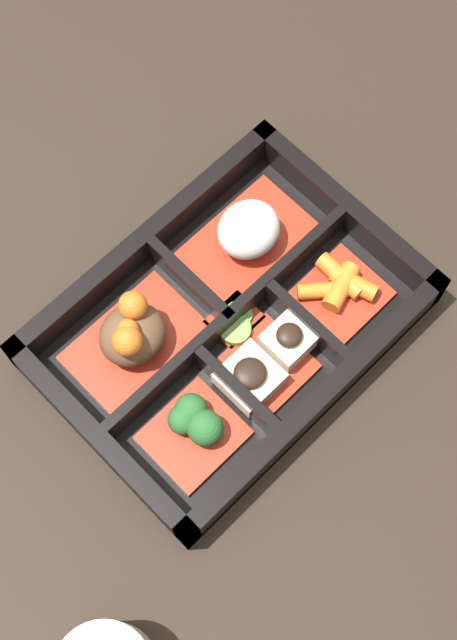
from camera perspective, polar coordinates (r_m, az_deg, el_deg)
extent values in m
plane|color=black|center=(0.70, 0.00, -0.71)|extent=(3.00, 3.00, 0.00)
cube|color=black|center=(0.70, 0.00, -0.57)|extent=(0.28, 0.20, 0.01)
cube|color=black|center=(0.67, 5.62, -5.47)|extent=(0.28, 0.01, 0.04)
cube|color=black|center=(0.71, -5.26, 4.86)|extent=(0.28, 0.01, 0.04)
cube|color=black|center=(0.67, -8.22, -7.65)|extent=(0.01, 0.20, 0.04)
cube|color=black|center=(0.73, 7.49, 6.73)|extent=(0.01, 0.20, 0.04)
cube|color=black|center=(0.69, 0.21, -0.33)|extent=(0.25, 0.01, 0.04)
cube|color=black|center=(0.67, 0.51, -4.72)|extent=(0.01, 0.08, 0.04)
cube|color=black|center=(0.69, 4.99, -0.45)|extent=(0.01, 0.08, 0.04)
cube|color=black|center=(0.70, -2.38, 2.13)|extent=(0.01, 0.09, 0.04)
cube|color=#B22D19|center=(0.69, -5.99, -1.49)|extent=(0.10, 0.07, 0.01)
ellipsoid|color=brown|center=(0.67, -6.17, -0.92)|extent=(0.05, 0.05, 0.04)
sphere|color=#D1661E|center=(0.66, -6.14, 0.94)|extent=(0.02, 0.02, 0.02)
sphere|color=#D1661E|center=(0.65, -6.46, -0.64)|extent=(0.02, 0.02, 0.02)
sphere|color=#D1661E|center=(0.65, -6.50, -1.33)|extent=(0.02, 0.02, 0.02)
cube|color=#B22D19|center=(0.72, 1.26, 5.02)|extent=(0.10, 0.07, 0.01)
ellipsoid|color=silver|center=(0.70, 1.30, 5.80)|extent=(0.05, 0.05, 0.04)
cube|color=#B22D19|center=(0.67, -2.25, -7.38)|extent=(0.07, 0.06, 0.01)
sphere|color=#265B28|center=(0.65, -1.51, -6.92)|extent=(0.03, 0.03, 0.03)
sphere|color=#265B28|center=(0.66, -2.94, -6.37)|extent=(0.02, 0.02, 0.02)
sphere|color=#265B28|center=(0.66, -2.42, -5.74)|extent=(0.02, 0.02, 0.02)
cube|color=#B22D19|center=(0.68, 2.69, -2.70)|extent=(0.06, 0.06, 0.01)
cube|color=beige|center=(0.67, 1.36, -3.73)|extent=(0.04, 0.04, 0.02)
ellipsoid|color=black|center=(0.66, 1.39, -3.41)|extent=(0.02, 0.02, 0.01)
cube|color=beige|center=(0.68, 3.83, -1.35)|extent=(0.03, 0.03, 0.02)
ellipsoid|color=black|center=(0.66, 3.91, -0.96)|extent=(0.02, 0.02, 0.01)
cube|color=#B22D19|center=(0.71, 7.21, 1.62)|extent=(0.06, 0.06, 0.01)
cylinder|color=orange|center=(0.70, 7.21, 2.12)|extent=(0.04, 0.03, 0.02)
cylinder|color=orange|center=(0.70, 7.18, 2.81)|extent=(0.01, 0.04, 0.01)
cylinder|color=orange|center=(0.70, 6.35, 1.92)|extent=(0.04, 0.04, 0.01)
cylinder|color=orange|center=(0.70, 8.03, 2.33)|extent=(0.02, 0.04, 0.01)
cube|color=#B22D19|center=(0.69, 0.58, -0.21)|extent=(0.04, 0.03, 0.01)
cylinder|color=#75A84C|center=(0.69, 0.91, 0.11)|extent=(0.02, 0.02, 0.00)
cylinder|color=#75A84C|center=(0.69, 0.57, -0.45)|extent=(0.03, 0.03, 0.01)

